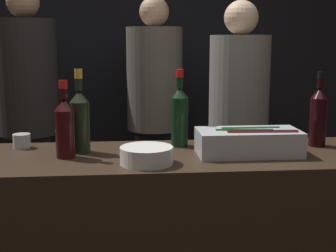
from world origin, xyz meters
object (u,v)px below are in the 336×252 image
object	(u,v)px
red_wine_bottle_tall	(65,126)
ice_bin_with_bottles	(250,141)
red_wine_bottle_burgundy	(180,114)
candle_votive	(22,141)
champagne_bottle	(80,119)
red_wine_bottle_black_foil	(318,115)
person_blond_tee	(29,109)
bowl_white	(147,155)
person_in_hoodie	(238,122)
person_grey_polo	(155,107)

from	to	relation	value
red_wine_bottle_tall	ice_bin_with_bottles	bearing A→B (deg)	-1.23
ice_bin_with_bottles	red_wine_bottle_tall	xyz separation A→B (m)	(-0.78, 0.02, 0.07)
red_wine_bottle_burgundy	ice_bin_with_bottles	bearing A→B (deg)	-33.82
candle_votive	champagne_bottle	xyz separation A→B (m)	(0.28, -0.11, 0.12)
red_wine_bottle_burgundy	red_wine_bottle_tall	world-z (taller)	red_wine_bottle_burgundy
red_wine_bottle_tall	red_wine_bottle_black_foil	distance (m)	1.15
red_wine_bottle_burgundy	person_blond_tee	world-z (taller)	person_blond_tee
red_wine_bottle_burgundy	champagne_bottle	world-z (taller)	champagne_bottle
bowl_white	red_wine_bottle_burgundy	size ratio (longest dim) A/B	0.60
red_wine_bottle_burgundy	person_blond_tee	bearing A→B (deg)	131.08
bowl_white	red_wine_bottle_burgundy	world-z (taller)	red_wine_bottle_burgundy
red_wine_bottle_tall	person_in_hoodie	size ratio (longest dim) A/B	0.19
red_wine_bottle_burgundy	person_grey_polo	xyz separation A→B (m)	(-0.04, 1.25, -0.14)
bowl_white	person_grey_polo	size ratio (longest dim) A/B	0.12
red_wine_bottle_black_foil	person_grey_polo	bearing A→B (deg)	117.59
bowl_white	red_wine_bottle_burgundy	bearing A→B (deg)	61.43
ice_bin_with_bottles	candle_votive	world-z (taller)	ice_bin_with_bottles
candle_votive	person_in_hoodie	world-z (taller)	person_in_hoodie
bowl_white	person_in_hoodie	distance (m)	1.23
red_wine_bottle_burgundy	person_grey_polo	distance (m)	1.25
candle_votive	person_grey_polo	size ratio (longest dim) A/B	0.05
bowl_white	red_wine_bottle_burgundy	xyz separation A→B (m)	(0.17, 0.31, 0.11)
person_in_hoodie	person_grey_polo	world-z (taller)	person_grey_polo
bowl_white	red_wine_bottle_tall	bearing A→B (deg)	158.23
bowl_white	person_blond_tee	bearing A→B (deg)	118.60
candle_votive	red_wine_bottle_tall	bearing A→B (deg)	-41.60
candle_votive	red_wine_bottle_burgundy	size ratio (longest dim) A/B	0.22
bowl_white	red_wine_bottle_tall	size ratio (longest dim) A/B	0.65
ice_bin_with_bottles	candle_votive	distance (m)	1.03
red_wine_bottle_tall	person_blond_tee	distance (m)	1.26
candle_votive	person_in_hoodie	size ratio (longest dim) A/B	0.05
person_blond_tee	ice_bin_with_bottles	bearing A→B (deg)	53.29
bowl_white	person_in_hoodie	xyz separation A→B (m)	(0.63, 1.06, -0.06)
candle_votive	person_blond_tee	bearing A→B (deg)	99.48
bowl_white	red_wine_bottle_tall	world-z (taller)	red_wine_bottle_tall
candle_votive	red_wine_bottle_tall	world-z (taller)	red_wine_bottle_tall
candle_votive	red_wine_bottle_burgundy	xyz separation A→B (m)	(0.73, -0.03, 0.12)
red_wine_bottle_tall	person_grey_polo	world-z (taller)	person_grey_polo
ice_bin_with_bottles	red_wine_bottle_black_foil	size ratio (longest dim) A/B	1.26
red_wine_bottle_burgundy	red_wine_bottle_tall	xyz separation A→B (m)	(-0.50, -0.17, -0.01)
candle_votive	person_in_hoodie	xyz separation A→B (m)	(1.19, 0.72, -0.05)
person_in_hoodie	champagne_bottle	bearing A→B (deg)	171.09
red_wine_bottle_tall	person_in_hoodie	xyz separation A→B (m)	(0.96, 0.92, -0.16)
bowl_white	red_wine_bottle_black_foil	xyz separation A→B (m)	(0.81, 0.25, 0.11)
ice_bin_with_bottles	person_blond_tee	bearing A→B (deg)	134.09
champagne_bottle	candle_votive	bearing A→B (deg)	157.92
bowl_white	red_wine_bottle_black_foil	world-z (taller)	red_wine_bottle_black_foil
red_wine_bottle_tall	person_grey_polo	size ratio (longest dim) A/B	0.19
ice_bin_with_bottles	person_blond_tee	world-z (taller)	person_blond_tee
candle_votive	champagne_bottle	distance (m)	0.32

